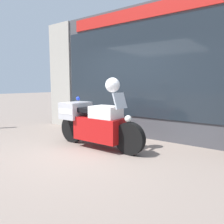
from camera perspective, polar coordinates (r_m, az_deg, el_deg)
The scene contains 5 objects.
ground_plane at distance 4.58m, azimuth -7.05°, elevation -10.47°, with size 60.00×60.00×0.00m, color gray.
shop_building at distance 6.21m, azimuth 2.63°, elevation 10.02°, with size 6.55×0.55×3.37m.
window_display at distance 5.88m, azimuth 9.57°, elevation -2.14°, with size 5.14×0.30×1.82m.
paramedic_motorcycle at distance 4.85m, azimuth -4.67°, elevation -2.69°, with size 2.28×0.66×1.22m.
white_helmet at distance 4.46m, azimuth 0.16°, elevation 7.06°, with size 0.30×0.30×0.30m, color white.
Camera 1 is at (3.01, -3.16, 1.38)m, focal length 35.00 mm.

